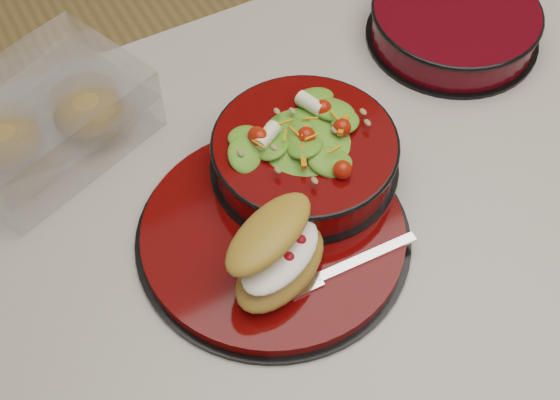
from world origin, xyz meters
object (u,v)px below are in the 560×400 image
extra_bowl (455,22)px  island_counter (310,356)px  croissant (278,253)px  fork (348,265)px  pastry_box (45,120)px  dinner_plate (274,234)px  salad_bowl (305,149)px

extra_bowl → island_counter: bearing=-153.0°
croissant → fork: size_ratio=0.92×
pastry_box → extra_bowl: bearing=-29.0°
dinner_plate → extra_bowl: bearing=25.4°
fork → island_counter: bearing=-13.5°
croissant → island_counter: bearing=12.1°
fork → salad_bowl: bearing=-8.6°
island_counter → salad_bowl: size_ratio=5.36×
salad_bowl → dinner_plate: bearing=-140.1°
croissant → extra_bowl: bearing=4.5°
extra_bowl → croissant: bearing=-150.1°
croissant → extra_bowl: size_ratio=0.60×
dinner_plate → salad_bowl: bearing=39.9°
fork → pastry_box: bearing=34.9°
extra_bowl → fork: bearing=-141.8°
dinner_plate → pastry_box: 0.32m
pastry_box → extra_bowl: (0.57, -0.08, -0.02)m
salad_bowl → extra_bowl: size_ratio=0.93×
croissant → extra_bowl: (0.41, 0.24, -0.03)m
croissant → extra_bowl: 0.48m
pastry_box → dinner_plate: bearing=-76.8°
pastry_box → croissant: bearing=-84.6°
dinner_plate → extra_bowl: 0.43m
dinner_plate → island_counter: bearing=18.5°
dinner_plate → fork: (0.05, -0.08, 0.01)m
island_counter → dinner_plate: bearing=-161.5°
salad_bowl → croissant: (-0.10, -0.12, 0.00)m
island_counter → salad_bowl: bearing=94.9°
island_counter → extra_bowl: size_ratio=5.01×
dinner_plate → pastry_box: size_ratio=1.14×
extra_bowl → dinner_plate: bearing=-154.6°
salad_bowl → extra_bowl: bearing=21.2°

